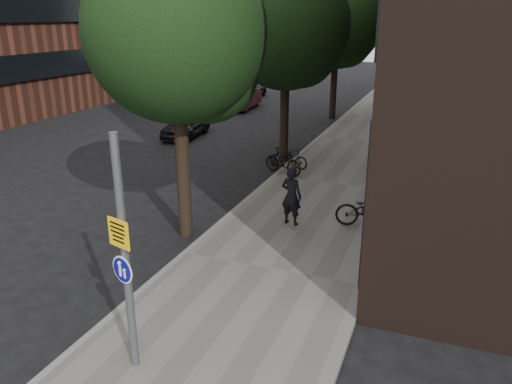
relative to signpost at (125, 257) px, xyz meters
The scene contains 15 objects.
ground 2.35m from the signpost, 42.11° to the left, with size 120.00×120.00×0.00m, color black.
sidewalk 10.90m from the signpost, 84.74° to the left, with size 4.50×60.00×0.12m, color #66645E.
curb_edge 10.93m from the signpost, 96.79° to the left, with size 0.15×60.00×0.13m, color slate.
street_tree_near 6.34m from the signpost, 108.73° to the left, with size 4.40×4.40×7.50m.
street_tree_mid 14.23m from the signpost, 97.42° to the left, with size 5.00×5.00×7.80m.
street_tree_far 23.07m from the signpost, 94.51° to the left, with size 5.00×5.00×7.80m.
signpost is the anchor object (origin of this frame).
pedestrian 6.81m from the signpost, 84.52° to the left, with size 0.61×0.40×1.66m, color black.
parked_bike_facade_near 7.91m from the signpost, 69.41° to the left, with size 0.66×1.88×0.99m, color black.
parked_bike_facade_far 12.80m from the signpost, 77.59° to the left, with size 0.53×1.86×1.12m, color black.
parked_bike_curb_near 11.98m from the signpost, 95.17° to the left, with size 0.53×1.52×0.80m, color black.
parked_bike_curb_far 11.16m from the signpost, 95.34° to the left, with size 0.47×1.66×1.00m, color black.
parked_car_near 17.31m from the signpost, 115.89° to the left, with size 1.44×3.59×1.22m, color black.
parked_car_mid 25.00m from the signpost, 108.42° to the left, with size 1.33×3.82×1.26m, color maroon.
parked_car_far 29.60m from the signpost, 108.19° to the left, with size 1.62×4.00×1.16m, color black.
Camera 1 is at (3.68, -6.41, 5.68)m, focal length 35.00 mm.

